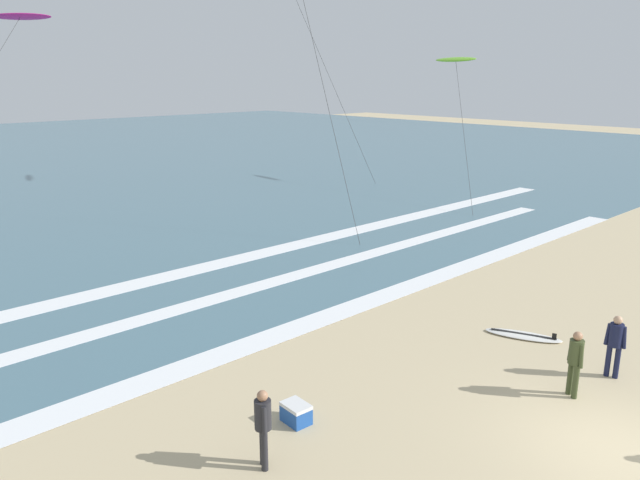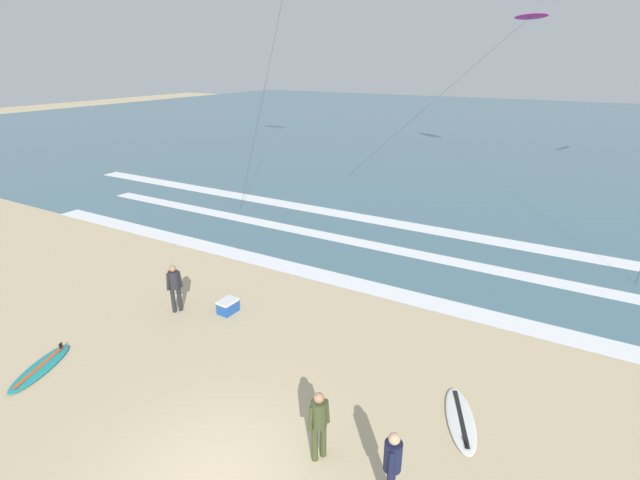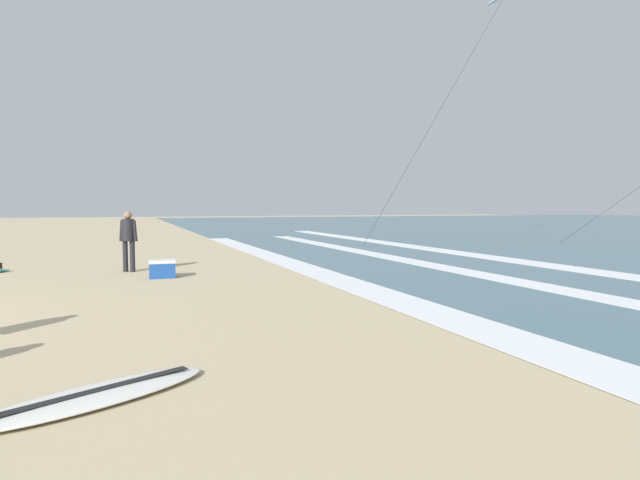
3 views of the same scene
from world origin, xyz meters
The scene contains 11 objects.
ocean_surface centered at (0.00, 53.51, 0.01)m, with size 140.00×90.00×0.01m, color #476B7A.
wave_foam_shoreline centered at (1.03, 8.91, 0.01)m, with size 38.22×0.97×0.01m, color white.
wave_foam_mid_break centered at (0.56, 12.59, 0.01)m, with size 38.15×0.83×0.01m, color white.
wave_foam_outer_break centered at (0.76, 15.74, 0.01)m, with size 49.12×1.07×0.01m, color white.
surfer_background_far centered at (-5.47, 4.38, 0.96)m, with size 0.33×0.48×1.60m.
surfer_left_near centered at (2.98, 1.35, 0.96)m, with size 0.32×0.52×1.60m.
surfer_right_near centered at (1.36, 1.59, 0.96)m, with size 0.32×0.49×1.60m.
surfboard_left_pile centered at (-6.35, 0.45, 0.05)m, with size 1.30×2.18×0.25m.
surfboard_near_water centered at (3.60, 4.03, 0.05)m, with size 1.36×2.17×0.25m.
kite_magenta_far_left centered at (0.16, 31.48, 10.05)m, with size 10.70×9.17×10.34m.
cooler_box centered at (-4.01, 5.12, 0.22)m, with size 0.49×0.64×0.44m.
Camera 2 is at (4.89, -4.52, 7.52)m, focal length 25.85 mm.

